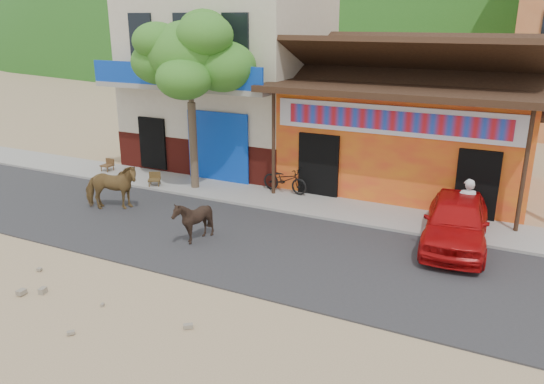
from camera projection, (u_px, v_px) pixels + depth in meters
The scene contains 13 objects.
ground at pixel (220, 289), 11.95m from camera, with size 120.00×120.00×0.00m, color #9E825B.
road at pixel (270, 247), 14.07m from camera, with size 60.00×5.00×0.04m, color #28282B.
sidewalk at pixel (318, 206), 17.04m from camera, with size 60.00×2.00×0.12m, color gray.
dance_club at pixel (412, 135), 19.06m from camera, with size 8.00×6.00×3.60m, color orange.
cafe_building at pixel (231, 78), 21.69m from camera, with size 7.00×6.00×7.00m, color beige.
tree at pixel (191, 102), 17.85m from camera, with size 3.00×3.00×6.00m, color #2D721E, non-canonical shape.
cow_tan at pixel (111, 187), 16.61m from camera, with size 0.79×1.73×1.46m, color brown.
cow_dark at pixel (193, 220), 14.22m from camera, with size 0.98×1.10×1.22m, color black.
red_car at pixel (456, 221), 13.98m from camera, with size 1.61×3.99×1.36m, color #B30C0E.
scooter at pixel (285, 180), 18.10m from camera, with size 0.59×1.70×0.89m, color black.
pedestrian at pixel (466, 206), 14.51m from camera, with size 0.58×0.38×1.58m, color silver.
cafe_chair_left at pixel (107, 160), 20.65m from camera, with size 0.40×0.40×0.87m, color #54321C, non-canonical shape.
cafe_chair_right at pixel (154, 174), 18.81m from camera, with size 0.41×0.41×0.88m, color #463117, non-canonical shape.
Camera 1 is at (5.78, -9.04, 5.81)m, focal length 35.00 mm.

